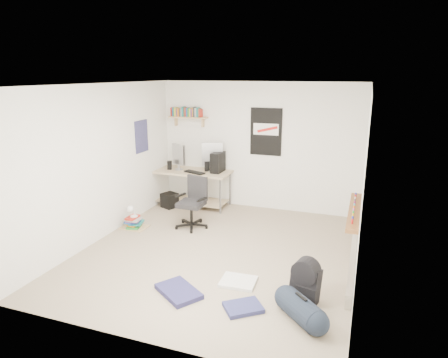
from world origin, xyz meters
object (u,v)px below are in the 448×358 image
(desk, at_px, (191,188))
(office_chair, at_px, (191,201))
(book_stack, at_px, (134,219))
(duffel_bag, at_px, (301,309))
(backpack, at_px, (305,285))

(desk, relative_size, office_chair, 1.79)
(book_stack, bearing_deg, duffel_bag, -28.67)
(desk, height_order, office_chair, office_chair)
(duffel_bag, relative_size, book_stack, 1.16)
(desk, height_order, duffel_bag, desk)
(desk, bearing_deg, office_chair, -66.23)
(duffel_bag, bearing_deg, backpack, 136.44)
(office_chair, relative_size, duffel_bag, 1.64)
(duffel_bag, bearing_deg, desk, 174.78)
(desk, relative_size, book_stack, 3.38)
(backpack, height_order, book_stack, backpack)
(duffel_bag, bearing_deg, office_chair, -178.92)
(duffel_bag, xyz_separation_m, book_stack, (-3.22, 1.76, 0.01))
(backpack, distance_m, duffel_bag, 0.43)
(desk, bearing_deg, duffel_bag, -50.16)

